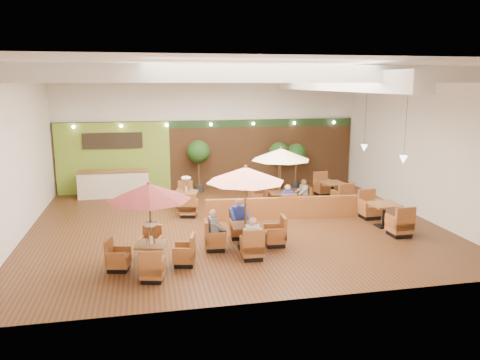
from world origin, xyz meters
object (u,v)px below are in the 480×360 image
object	(u,v)px
table_2	(281,167)
table_3	(186,198)
table_0	(150,209)
diner_1	(239,215)
diner_3	(287,197)
table_4	(384,216)
table_1	(245,192)
diner_4	(302,191)
diner_0	(252,234)
table_5	(332,192)
booth_divider	(284,208)
topiary_0	(199,154)
diner_2	(215,226)
topiary_1	(279,154)
topiary_2	(296,155)
service_counter	(114,184)

from	to	relation	value
table_2	table_3	distance (m)	3.88
table_0	diner_1	xyz separation A→B (m)	(2.81, 1.95, -0.86)
diner_1	diner_3	bearing A→B (deg)	-143.50
table_4	diner_1	world-z (taller)	diner_1
table_1	diner_4	xyz separation A→B (m)	(3.16, 3.95, -1.01)
diner_0	table_5	bearing A→B (deg)	58.43
booth_divider	table_5	size ratio (longest dim) A/B	2.04
topiary_0	diner_0	xyz separation A→B (m)	(0.51, -8.62, -1.02)
booth_divider	topiary_0	world-z (taller)	topiary_0
table_0	diner_2	world-z (taller)	table_0
table_5	diner_1	bearing A→B (deg)	-147.97
table_1	diner_2	bearing A→B (deg)	-176.60
table_0	topiary_1	size ratio (longest dim) A/B	1.10
table_5	diner_0	xyz separation A→B (m)	(-4.82, -5.80, 0.36)
table_4	diner_0	bearing A→B (deg)	-160.17
table_0	table_1	distance (m)	2.99
topiary_2	diner_4	bearing A→B (deg)	-104.29
table_3	table_1	bearing A→B (deg)	-59.16
table_2	table_4	bearing A→B (deg)	-43.35
table_4	diner_3	distance (m)	3.51
diner_3	topiary_0	bearing A→B (deg)	120.46
table_3	diner_2	bearing A→B (deg)	-70.21
table_2	service_counter	bearing A→B (deg)	152.03
table_0	table_2	xyz separation A→B (m)	(5.06, 4.97, 0.08)
topiary_1	diner_4	size ratio (longest dim) A/B	3.00
table_3	diner_3	distance (m)	3.97
table_2	topiary_2	size ratio (longest dim) A/B	1.18
table_5	booth_divider	bearing A→B (deg)	-150.40
table_0	diner_4	bearing A→B (deg)	52.00
topiary_2	diner_4	size ratio (longest dim) A/B	2.89
booth_divider	diner_0	world-z (taller)	diner_0
table_5	diner_3	bearing A→B (deg)	-151.69
diner_3	table_3	bearing A→B (deg)	155.65
table_5	diner_4	bearing A→B (deg)	-158.19
table_1	diner_2	distance (m)	1.36
table_4	diner_0	xyz separation A→B (m)	(-5.18, -2.06, 0.36)
diner_0	diner_1	bearing A→B (deg)	98.15
diner_3	diner_0	bearing A→B (deg)	-119.73
table_2	diner_1	bearing A→B (deg)	-126.21
topiary_1	diner_0	xyz separation A→B (m)	(-3.28, -8.62, -0.88)
table_4	diner_3	size ratio (longest dim) A/B	3.64
table_1	table_2	distance (m)	4.54
diner_2	topiary_2	bearing A→B (deg)	140.27
diner_1	diner_4	distance (m)	4.37
booth_divider	diner_3	xyz separation A→B (m)	(0.20, 0.24, 0.35)
diner_0	diner_3	bearing A→B (deg)	68.59
service_counter	booth_divider	distance (m)	7.88
diner_2	diner_1	bearing A→B (deg)	128.56
table_1	diner_3	xyz separation A→B (m)	(2.25, 3.03, -1.00)
booth_divider	topiary_0	distance (m)	5.69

